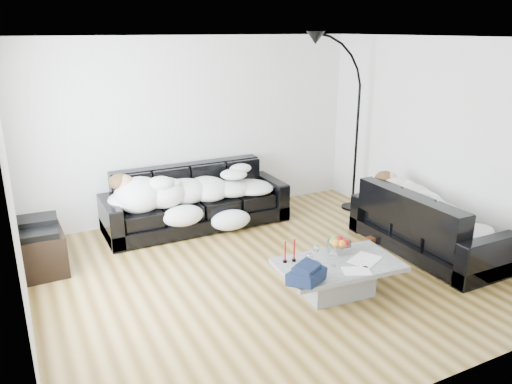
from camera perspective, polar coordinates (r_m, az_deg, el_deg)
name	(u,v)px	position (r m, az deg, el deg)	size (l,w,h in m)	color
ground	(268,273)	(5.83, 1.35, -9.27)	(5.00, 5.00, 0.00)	brown
wall_back	(195,129)	(7.36, -6.93, 7.22)	(5.00, 0.02, 2.60)	silver
wall_left	(12,199)	(4.76, -26.13, -0.70)	(0.02, 4.50, 2.60)	silver
wall_right	(440,142)	(6.87, 20.24, 5.43)	(0.02, 4.50, 2.60)	silver
ceiling	(270,38)	(5.17, 1.57, 17.22)	(5.00, 5.00, 0.00)	white
sofa_back	(196,198)	(7.05, -6.87, -0.70)	(2.56, 0.88, 0.84)	black
sofa_right	(427,222)	(6.56, 18.95, -3.22)	(1.99, 0.85, 0.80)	black
sleeper_back	(197,184)	(6.94, -6.79, 0.88)	(2.16, 0.75, 0.43)	white
sleeper_right	(429,205)	(6.48, 19.15, -1.36)	(1.70, 0.72, 0.42)	white
teal_cushion	(392,185)	(6.83, 15.24, 0.81)	(0.36, 0.30, 0.20)	#0A4C3A
coffee_table	(338,278)	(5.39, 9.30, -9.71)	(1.27, 0.74, 0.37)	#939699
fruit_bowl	(339,244)	(5.54, 9.48, -5.87)	(0.27, 0.27, 0.17)	white
wine_glass_a	(316,253)	(5.26, 6.87, -6.98)	(0.08, 0.08, 0.19)	white
wine_glass_b	(309,261)	(5.11, 6.11, -7.85)	(0.07, 0.07, 0.17)	white
wine_glass_c	(333,258)	(5.19, 8.81, -7.49)	(0.07, 0.07, 0.17)	white
candle_left	(285,252)	(5.20, 3.34, -6.88)	(0.04, 0.04, 0.23)	maroon
candle_right	(294,251)	(5.23, 4.39, -6.70)	(0.04, 0.04, 0.24)	maroon
newspaper_a	(365,259)	(5.41, 12.35, -7.53)	(0.34, 0.26, 0.01)	silver
newspaper_b	(356,271)	(5.16, 11.40, -8.82)	(0.27, 0.20, 0.01)	silver
navy_jacket	(307,267)	(4.79, 5.87, -8.56)	(0.36, 0.30, 0.18)	black
shoes	(377,236)	(6.85, 13.68, -4.95)	(0.47, 0.34, 0.11)	#472311
av_cabinet	(41,251)	(6.30, -23.33, -6.17)	(0.50, 0.72, 0.50)	black
stereo	(38,225)	(6.18, -23.69, -3.52)	(0.44, 0.34, 0.13)	black
floor_lamp	(357,135)	(7.68, 11.45, 6.41)	(0.85, 0.34, 2.33)	black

